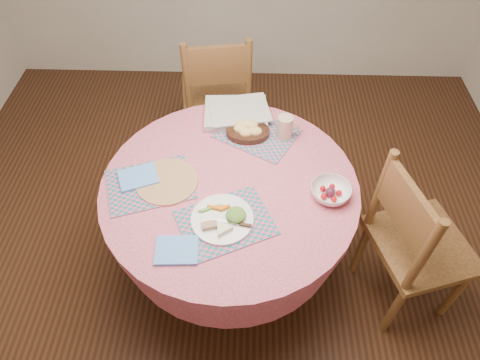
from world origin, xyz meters
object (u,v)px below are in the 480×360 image
at_px(chair_back, 217,94).
at_px(bread_bowl, 247,130).
at_px(dinner_plate, 224,219).
at_px(fruit_bowl, 330,192).
at_px(chair_right, 413,242).
at_px(wicker_trivet, 167,181).
at_px(latte_mug, 285,127).
at_px(dining_table, 230,209).

distance_m(chair_back, bread_bowl, 0.73).
xyz_separation_m(dinner_plate, fruit_bowl, (0.49, 0.16, 0.01)).
height_order(chair_right, wicker_trivet, chair_right).
relative_size(chair_back, bread_bowl, 4.33).
distance_m(wicker_trivet, fruit_bowl, 0.77).
bearing_deg(chair_right, latte_mug, 35.42).
xyz_separation_m(chair_right, fruit_bowl, (-0.44, 0.10, 0.26)).
relative_size(chair_right, dinner_plate, 3.60).
bearing_deg(dining_table, chair_right, -9.65).
relative_size(chair_back, fruit_bowl, 4.24).
xyz_separation_m(wicker_trivet, latte_mug, (0.57, 0.33, 0.06)).
bearing_deg(wicker_trivet, dinner_plate, -38.14).
height_order(latte_mug, fruit_bowl, latte_mug).
xyz_separation_m(dining_table, latte_mug, (0.27, 0.33, 0.27)).
xyz_separation_m(chair_back, bread_bowl, (0.21, -0.64, 0.27)).
bearing_deg(chair_right, dinner_plate, 77.38).
height_order(chair_right, bread_bowl, chair_right).
bearing_deg(latte_mug, chair_right, -37.71).
bearing_deg(chair_right, fruit_bowl, 60.80).
xyz_separation_m(chair_right, latte_mug, (-0.63, 0.49, 0.30)).
bearing_deg(wicker_trivet, latte_mug, 30.10).
bearing_deg(chair_back, wicker_trivet, 71.66).
relative_size(latte_mug, fruit_bowl, 0.55).
height_order(wicker_trivet, latte_mug, latte_mug).
xyz_separation_m(chair_back, wicker_trivet, (-0.17, -0.99, 0.24)).
distance_m(chair_right, dinner_plate, 0.96).
bearing_deg(chair_back, bread_bowl, 99.44).
bearing_deg(chair_back, fruit_bowl, 111.12).
xyz_separation_m(chair_right, chair_back, (-1.04, 1.15, -0.00)).
bearing_deg(dining_table, bread_bowl, 77.25).
distance_m(latte_mug, fruit_bowl, 0.44).
bearing_deg(chair_right, dining_table, 63.48).
bearing_deg(wicker_trivet, dining_table, -0.32).
relative_size(dining_table, chair_back, 1.24).
height_order(chair_back, bread_bowl, chair_back).
xyz_separation_m(dinner_plate, bread_bowl, (0.09, 0.57, 0.02)).
height_order(dinner_plate, bread_bowl, bread_bowl).
bearing_deg(dinner_plate, fruit_bowl, 18.63).
distance_m(wicker_trivet, bread_bowl, 0.51).
bearing_deg(dinner_plate, bread_bowl, 80.67).
distance_m(wicker_trivet, latte_mug, 0.67).
bearing_deg(wicker_trivet, chair_right, -7.36).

